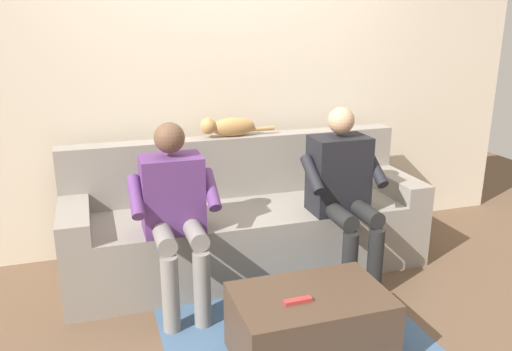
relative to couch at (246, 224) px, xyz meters
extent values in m
plane|color=brown|center=(0.00, 0.73, -0.31)|extent=(8.00, 8.00, 0.00)
cube|color=beige|center=(0.00, -0.53, 1.03)|extent=(4.96, 0.06, 2.69)
cube|color=gray|center=(0.00, 0.13, -0.08)|extent=(2.08, 0.59, 0.46)
cube|color=gray|center=(0.00, -0.25, 0.13)|extent=(2.46, 0.17, 0.90)
cube|color=gray|center=(-1.14, 0.13, -0.01)|extent=(0.19, 0.59, 0.60)
cube|color=gray|center=(1.14, 0.13, -0.01)|extent=(0.19, 0.59, 0.60)
cube|color=#4C3828|center=(0.00, 1.14, -0.13)|extent=(0.78, 0.51, 0.38)
cube|color=black|center=(-0.55, 0.30, 0.40)|extent=(0.37, 0.25, 0.51)
sphere|color=tan|center=(-0.55, 0.30, 0.76)|extent=(0.17, 0.17, 0.17)
cylinder|color=black|center=(-0.64, 0.49, 0.20)|extent=(0.11, 0.38, 0.11)
cylinder|color=black|center=(-0.46, 0.49, 0.20)|extent=(0.11, 0.38, 0.11)
cylinder|color=black|center=(-0.64, 0.68, -0.08)|extent=(0.10, 0.10, 0.46)
cylinder|color=black|center=(-0.46, 0.68, -0.08)|extent=(0.10, 0.10, 0.46)
cylinder|color=black|center=(-0.78, 0.38, 0.44)|extent=(0.08, 0.27, 0.22)
cylinder|color=black|center=(-0.33, 0.38, 0.44)|extent=(0.08, 0.27, 0.22)
cube|color=#5B3370|center=(0.55, 0.30, 0.38)|extent=(0.37, 0.25, 0.47)
sphere|color=brown|center=(0.55, 0.30, 0.73)|extent=(0.18, 0.18, 0.18)
cylinder|color=gray|center=(0.46, 0.48, 0.20)|extent=(0.11, 0.37, 0.11)
cylinder|color=gray|center=(0.64, 0.48, 0.20)|extent=(0.11, 0.37, 0.11)
cylinder|color=gray|center=(0.46, 0.67, -0.08)|extent=(0.10, 0.10, 0.46)
cylinder|color=gray|center=(0.64, 0.67, -0.08)|extent=(0.10, 0.10, 0.46)
cylinder|color=#5B3370|center=(0.33, 0.38, 0.41)|extent=(0.08, 0.27, 0.22)
cylinder|color=#5B3370|center=(0.77, 0.38, 0.41)|extent=(0.08, 0.27, 0.22)
ellipsoid|color=#B7844C|center=(0.02, -0.25, 0.65)|extent=(0.32, 0.11, 0.14)
sphere|color=#B7844C|center=(0.20, -0.25, 0.67)|extent=(0.12, 0.12, 0.12)
cone|color=#B7844C|center=(0.19, -0.28, 0.71)|extent=(0.04, 0.04, 0.03)
cone|color=#B7844C|center=(0.19, -0.22, 0.71)|extent=(0.04, 0.04, 0.03)
cylinder|color=#B7844C|center=(-0.20, -0.25, 0.62)|extent=(0.18, 0.03, 0.03)
cube|color=#B73333|center=(0.10, 1.19, 0.07)|extent=(0.15, 0.04, 0.02)
cube|color=#426084|center=(0.00, 1.00, -0.31)|extent=(1.44, 1.69, 0.01)
camera|label=1|loc=(0.98, 3.29, 1.41)|focal=36.68mm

